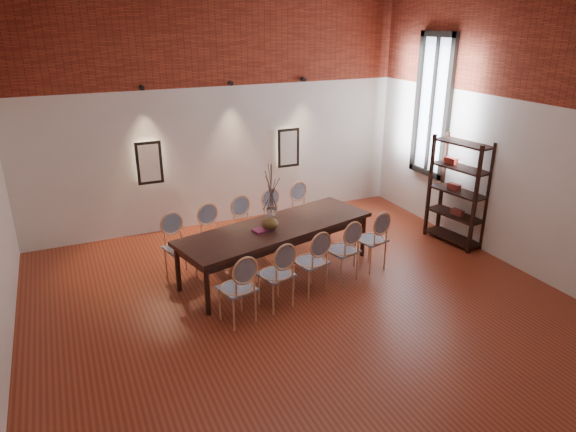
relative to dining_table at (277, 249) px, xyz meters
name	(u,v)px	position (x,y,z in m)	size (l,w,h in m)	color
floor	(306,310)	(-0.08, -1.16, -0.39)	(7.00, 7.00, 0.02)	maroon
wall_back	(219,115)	(-0.08, 2.39, 1.62)	(7.00, 0.10, 4.00)	silver
wall_front	(576,308)	(-0.08, -4.71, 1.62)	(7.00, 0.10, 4.00)	silver
wall_right	(527,136)	(3.47, -1.16, 1.62)	(0.10, 7.00, 4.00)	silver
brick_band_back	(216,40)	(-0.08, 2.32, 2.88)	(7.00, 0.02, 1.50)	maroon
brick_band_right	(539,46)	(3.40, -1.16, 2.88)	(0.02, 7.00, 1.50)	maroon
niche_left	(149,163)	(-1.38, 2.29, 0.93)	(0.36, 0.06, 0.66)	#FFEAC6
niche_right	(288,148)	(1.22, 2.29, 0.93)	(0.36, 0.06, 0.66)	#FFEAC6
spot_fixture_left	(142,88)	(-1.38, 2.26, 2.17)	(0.08, 0.08, 0.10)	black
spot_fixture_mid	(230,83)	(0.12, 2.26, 2.17)	(0.08, 0.08, 0.10)	black
spot_fixture_right	(303,79)	(1.52, 2.26, 2.17)	(0.08, 0.08, 0.10)	black
window_glass	(433,106)	(3.38, 0.84, 1.77)	(0.02, 0.78, 2.38)	silver
window_frame	(432,106)	(3.36, 0.84, 1.77)	(0.08, 0.90, 2.50)	black
window_mullion	(432,106)	(3.36, 0.84, 1.77)	(0.06, 0.06, 2.40)	black
dining_table	(277,249)	(0.00, 0.00, 0.00)	(3.01, 0.97, 0.75)	#331A13
chair_near_a	(237,288)	(-0.98, -1.03, 0.09)	(0.44, 0.44, 0.94)	#E5A676
chair_near_b	(276,274)	(-0.40, -0.89, 0.09)	(0.44, 0.44, 0.94)	#E5A676
chair_near_c	(310,261)	(0.18, -0.74, 0.09)	(0.44, 0.44, 0.94)	#E5A676
chair_near_d	(342,250)	(0.77, -0.60, 0.09)	(0.44, 0.44, 0.94)	#E5A676
chair_near_e	(371,239)	(1.35, -0.45, 0.09)	(0.44, 0.44, 0.94)	#E5A676
chair_far_a	(180,248)	(-1.35, 0.45, 0.09)	(0.44, 0.44, 0.94)	#E5A676
chair_far_b	(215,237)	(-0.77, 0.60, 0.09)	(0.44, 0.44, 0.94)	#E5A676
chair_far_c	(248,228)	(-0.18, 0.74, 0.09)	(0.44, 0.44, 0.94)	#E5A676
chair_far_d	(278,219)	(0.40, 0.89, 0.09)	(0.44, 0.44, 0.94)	#E5A676
chair_far_e	(306,212)	(0.98, 1.03, 0.09)	(0.44, 0.44, 0.94)	#E5A676
vase	(271,218)	(-0.09, -0.02, 0.53)	(0.14, 0.14, 0.30)	silver
dried_branches	(271,188)	(-0.09, -0.02, 0.98)	(0.50, 0.50, 0.70)	#463127
bowl	(270,224)	(-0.14, -0.09, 0.46)	(0.24, 0.24, 0.18)	brown
book	(262,230)	(-0.26, -0.08, 0.39)	(0.26, 0.18, 0.03)	#7D2753
shelving_rack	(458,192)	(3.20, -0.20, 0.53)	(0.38, 1.00, 1.80)	black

